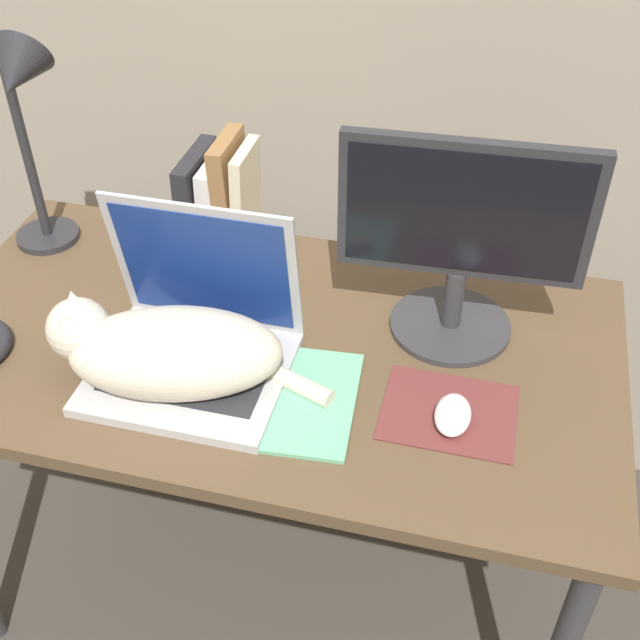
% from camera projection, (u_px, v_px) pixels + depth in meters
% --- Properties ---
extents(desk, '(1.26, 0.69, 0.75)m').
position_uv_depth(desk, '(269.00, 375.00, 1.50)').
color(desk, brown).
rests_on(desk, ground_plane).
extents(laptop, '(0.33, 0.28, 0.29)m').
position_uv_depth(laptop, '(195.00, 340.00, 1.37)').
color(laptop, '#B7B7BC').
rests_on(laptop, desk).
extents(cat, '(0.48, 0.26, 0.16)m').
position_uv_depth(cat, '(165.00, 350.00, 1.32)').
color(cat, beige).
rests_on(cat, desk).
extents(external_monitor, '(0.42, 0.22, 0.38)m').
position_uv_depth(external_monitor, '(462.00, 237.00, 1.35)').
color(external_monitor, '#333338').
rests_on(external_monitor, desk).
extents(mousepad, '(0.22, 0.18, 0.00)m').
position_uv_depth(mousepad, '(449.00, 412.00, 1.31)').
color(mousepad, brown).
rests_on(mousepad, desk).
extents(computer_mouse, '(0.06, 0.10, 0.03)m').
position_uv_depth(computer_mouse, '(453.00, 415.00, 1.29)').
color(computer_mouse, silver).
rests_on(computer_mouse, mousepad).
extents(book_row, '(0.14, 0.17, 0.26)m').
position_uv_depth(book_row, '(220.00, 203.00, 1.59)').
color(book_row, '#232328').
rests_on(book_row, desk).
extents(desk_lamp, '(0.17, 0.17, 0.46)m').
position_uv_depth(desk_lamp, '(23.00, 111.00, 1.48)').
color(desk_lamp, '#28282D').
rests_on(desk_lamp, desk).
extents(notepad, '(0.18, 0.26, 0.01)m').
position_uv_depth(notepad, '(306.00, 400.00, 1.33)').
color(notepad, '#6BBC93').
rests_on(notepad, desk).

